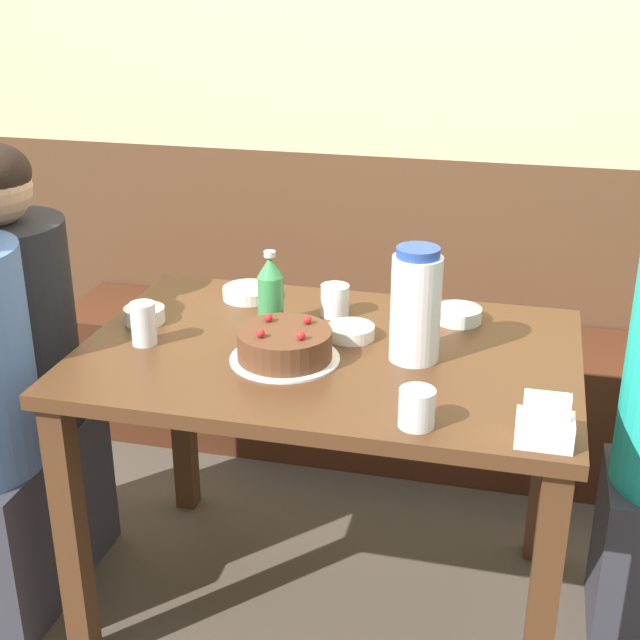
# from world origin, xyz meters

# --- Properties ---
(ground_plane) EXTENTS (12.00, 12.00, 0.00)m
(ground_plane) POSITION_xyz_m (0.00, 0.00, 0.00)
(ground_plane) COLOR #4C4238
(back_wall) EXTENTS (4.80, 0.04, 2.50)m
(back_wall) POSITION_xyz_m (0.00, 1.05, 1.25)
(back_wall) COLOR brown
(back_wall) RESTS_ON ground_plane
(bench_seat) EXTENTS (2.27, 0.38, 0.45)m
(bench_seat) POSITION_xyz_m (0.00, 0.83, 0.23)
(bench_seat) COLOR #472314
(bench_seat) RESTS_ON ground_plane
(dining_table) EXTENTS (1.17, 0.78, 0.75)m
(dining_table) POSITION_xyz_m (0.00, 0.00, 0.64)
(dining_table) COLOR #4C2D19
(dining_table) RESTS_ON ground_plane
(birthday_cake) EXTENTS (0.26, 0.26, 0.09)m
(birthday_cake) POSITION_xyz_m (-0.08, -0.08, 0.79)
(birthday_cake) COLOR white
(birthday_cake) RESTS_ON dining_table
(water_pitcher) EXTENTS (0.12, 0.12, 0.27)m
(water_pitcher) POSITION_xyz_m (0.20, -0.01, 0.88)
(water_pitcher) COLOR white
(water_pitcher) RESTS_ON dining_table
(soju_bottle) EXTENTS (0.06, 0.06, 0.20)m
(soju_bottle) POSITION_xyz_m (-0.17, 0.10, 0.85)
(soju_bottle) COLOR #388E4C
(soju_bottle) RESTS_ON dining_table
(napkin_holder) EXTENTS (0.11, 0.08, 0.11)m
(napkin_holder) POSITION_xyz_m (0.50, -0.32, 0.79)
(napkin_holder) COLOR white
(napkin_holder) RESTS_ON dining_table
(bowl_soup_white) EXTENTS (0.10, 0.10, 0.04)m
(bowl_soup_white) POSITION_xyz_m (-0.49, 0.05, 0.77)
(bowl_soup_white) COLOR white
(bowl_soup_white) RESTS_ON dining_table
(bowl_rice_small) EXTENTS (0.14, 0.14, 0.03)m
(bowl_rice_small) POSITION_xyz_m (-0.29, 0.27, 0.77)
(bowl_rice_small) COLOR white
(bowl_rice_small) RESTS_ON dining_table
(bowl_side_dish) EXTENTS (0.12, 0.12, 0.04)m
(bowl_side_dish) POSITION_xyz_m (0.28, 0.24, 0.77)
(bowl_side_dish) COLOR white
(bowl_side_dish) RESTS_ON dining_table
(bowl_sauce_shallow) EXTENTS (0.12, 0.12, 0.03)m
(bowl_sauce_shallow) POSITION_xyz_m (0.04, 0.08, 0.77)
(bowl_sauce_shallow) COLOR white
(bowl_sauce_shallow) RESTS_ON dining_table
(glass_water_tall) EXTENTS (0.06, 0.06, 0.10)m
(glass_water_tall) POSITION_xyz_m (-0.44, -0.08, 0.80)
(glass_water_tall) COLOR silver
(glass_water_tall) RESTS_ON dining_table
(glass_tumbler_short) EXTENTS (0.07, 0.07, 0.08)m
(glass_tumbler_short) POSITION_xyz_m (0.25, -0.32, 0.79)
(glass_tumbler_short) COLOR silver
(glass_tumbler_short) RESTS_ON dining_table
(glass_shot_small) EXTENTS (0.07, 0.07, 0.08)m
(glass_shot_small) POSITION_xyz_m (-0.03, 0.21, 0.79)
(glass_shot_small) COLOR silver
(glass_shot_small) RESTS_ON dining_table
(person_grey_tee) EXTENTS (0.34, 0.33, 1.20)m
(person_grey_tee) POSITION_xyz_m (-0.85, -0.01, 0.58)
(person_grey_tee) COLOR #33333D
(person_grey_tee) RESTS_ON ground_plane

